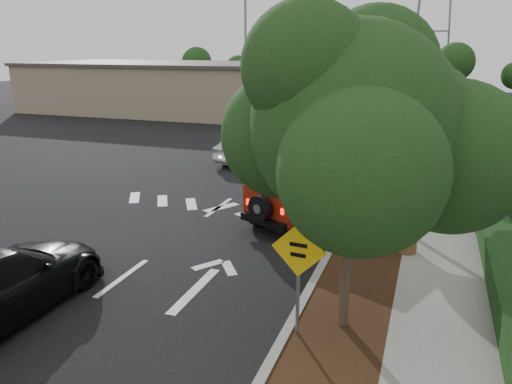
% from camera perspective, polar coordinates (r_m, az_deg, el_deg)
% --- Properties ---
extents(ground, '(120.00, 120.00, 0.00)m').
position_cam_1_polar(ground, '(13.07, -15.01, -9.45)').
color(ground, black).
rests_on(ground, ground).
extents(curb, '(0.20, 70.00, 0.15)m').
position_cam_1_polar(curb, '(22.38, 12.94, 1.75)').
color(curb, '#9E9B93').
rests_on(curb, ground).
extents(planting_strip, '(1.80, 70.00, 0.12)m').
position_cam_1_polar(planting_strip, '(22.30, 15.48, 1.48)').
color(planting_strip, black).
rests_on(planting_strip, ground).
extents(sidewalk, '(2.00, 70.00, 0.12)m').
position_cam_1_polar(sidewalk, '(22.27, 20.35, 1.02)').
color(sidewalk, gray).
rests_on(sidewalk, ground).
extents(hedge, '(0.80, 70.00, 0.80)m').
position_cam_1_polar(hedge, '(22.27, 24.02, 1.52)').
color(hedge, black).
rests_on(hedge, ground).
extents(commercial_building, '(22.00, 12.00, 4.00)m').
position_cam_1_polar(commercial_building, '(45.88, -10.75, 11.65)').
color(commercial_building, gray).
rests_on(commercial_building, ground).
extents(transmission_tower, '(7.00, 4.00, 28.00)m').
position_cam_1_polar(transmission_tower, '(57.85, 18.81, 10.02)').
color(transmission_tower, slate).
rests_on(transmission_tower, ground).
extents(street_tree_near, '(3.80, 3.80, 5.92)m').
position_cam_1_polar(street_tree_near, '(10.73, 9.84, -15.17)').
color(street_tree_near, black).
rests_on(street_tree_near, ground).
extents(street_tree_mid, '(3.20, 3.20, 5.32)m').
position_cam_1_polar(street_tree_mid, '(17.06, 13.97, -3.18)').
color(street_tree_mid, black).
rests_on(street_tree_mid, ground).
extents(street_tree_far, '(3.40, 3.40, 5.62)m').
position_cam_1_polar(street_tree_far, '(23.29, 15.67, 1.93)').
color(street_tree_far, black).
rests_on(street_tree_far, ground).
extents(light_pole_a, '(2.00, 0.22, 9.00)m').
position_cam_1_polar(light_pole_a, '(38.43, -1.16, 8.06)').
color(light_pole_a, slate).
rests_on(light_pole_a, ground).
extents(light_pole_b, '(2.00, 0.22, 9.00)m').
position_cam_1_polar(light_pole_b, '(50.03, 2.68, 9.99)').
color(light_pole_b, slate).
rests_on(light_pole_b, ground).
extents(red_jeep, '(3.18, 4.32, 2.11)m').
position_cam_1_polar(red_jeep, '(16.38, 5.86, 0.36)').
color(red_jeep, black).
rests_on(red_jeep, ground).
extents(silver_suv_ahead, '(4.04, 5.47, 1.38)m').
position_cam_1_polar(silver_suv_ahead, '(22.32, 8.12, 3.60)').
color(silver_suv_ahead, '#A8ACB0').
rests_on(silver_suv_ahead, ground).
extents(silver_sedan_oncoming, '(2.48, 4.47, 1.40)m').
position_cam_1_polar(silver_sedan_oncoming, '(24.79, -0.61, 5.06)').
color(silver_sedan_oncoming, '#A7AAAE').
rests_on(silver_sedan_oncoming, ground).
extents(parked_suv, '(4.60, 2.94, 1.46)m').
position_cam_1_polar(parked_suv, '(39.47, -7.28, 9.22)').
color(parked_suv, '#A7AAAF').
rests_on(parked_suv, ground).
extents(speed_hump_sign, '(1.09, 0.13, 2.32)m').
position_cam_1_polar(speed_hump_sign, '(9.57, 4.86, -8.16)').
color(speed_hump_sign, slate).
rests_on(speed_hump_sign, ground).
extents(terracotta_planter, '(0.65, 0.65, 1.14)m').
position_cam_1_polar(terracotta_planter, '(14.20, 17.02, -4.14)').
color(terracotta_planter, brown).
rests_on(terracotta_planter, ground).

